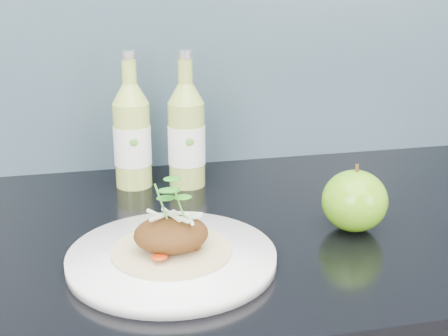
% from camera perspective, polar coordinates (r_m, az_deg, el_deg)
% --- Properties ---
extents(dinner_plate, '(0.32, 0.32, 0.02)m').
position_cam_1_polar(dinner_plate, '(0.78, -4.79, -8.21)').
color(dinner_plate, white).
rests_on(dinner_plate, kitchen_counter).
extents(pork_taco, '(0.15, 0.15, 0.10)m').
position_cam_1_polar(pork_taco, '(0.77, -4.87, -5.79)').
color(pork_taco, tan).
rests_on(pork_taco, dinner_plate).
extents(green_apple, '(0.11, 0.11, 0.10)m').
position_cam_1_polar(green_apple, '(0.88, 11.86, -2.95)').
color(green_apple, '#377E0D').
rests_on(green_apple, kitchen_counter).
extents(cider_bottle_left, '(0.08, 0.08, 0.22)m').
position_cam_1_polar(cider_bottle_left, '(1.03, -8.40, 2.91)').
color(cider_bottle_left, '#A6BF4F').
rests_on(cider_bottle_left, kitchen_counter).
extents(cider_bottle_right, '(0.08, 0.08, 0.22)m').
position_cam_1_polar(cider_bottle_right, '(1.02, -3.45, 2.98)').
color(cider_bottle_right, '#9AB24A').
rests_on(cider_bottle_right, kitchen_counter).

